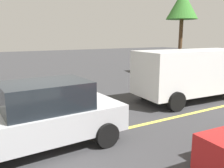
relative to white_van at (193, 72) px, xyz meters
name	(u,v)px	position (x,y,z in m)	size (l,w,h in m)	color
ground_plane	(45,147)	(-6.95, -1.41, -1.27)	(80.00, 80.00, 0.00)	#38383A
lane_marking_centre	(139,125)	(-3.95, -1.41, -1.26)	(28.00, 0.16, 0.01)	#E0D14C
white_van	(193,72)	(0.00, 0.00, 0.00)	(5.31, 2.50, 2.20)	white
car_silver_mid_road	(41,116)	(-6.99, -1.38, -0.42)	(4.41, 2.08, 1.70)	#B7BABF
tree_left_verge	(182,6)	(4.66, 5.35, 3.57)	(2.20, 2.20, 5.90)	#513823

